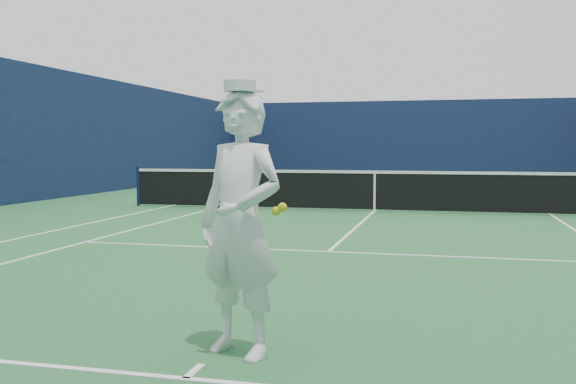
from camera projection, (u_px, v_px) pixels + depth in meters
The scene contains 5 objects.
ground at pixel (374, 211), 15.89m from camera, with size 80.00×80.00×0.00m, color #256132.
court_markings at pixel (374, 211), 15.89m from camera, with size 11.03×23.83×0.01m.
windscreen_fence at pixel (375, 130), 15.75m from camera, with size 20.12×36.12×4.00m.
tennis_net at pixel (375, 189), 15.85m from camera, with size 12.88×0.09×1.07m.
tennis_player at pixel (240, 223), 4.84m from camera, with size 0.86×0.75×2.08m.
Camera 1 is at (1.71, -15.87, 1.58)m, focal length 40.00 mm.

